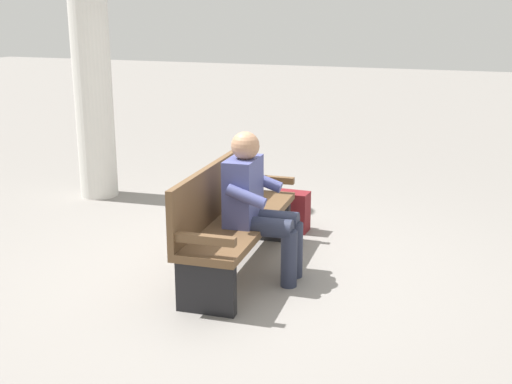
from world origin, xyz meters
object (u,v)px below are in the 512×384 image
Objects in this scene: bench_near at (232,217)px; person_seated at (257,202)px; backpack at (291,211)px; support_pillar at (88,17)px.

person_seated is at bearing 70.56° from bench_near.
backpack is at bearing -179.53° from person_seated.
person_seated is 3.32m from support_pillar.
support_pillar is at bearing -126.68° from person_seated.
support_pillar is at bearing -98.84° from backpack.
support_pillar is at bearing -128.17° from bench_near.
support_pillar is (-0.38, -2.46, 1.80)m from backpack.
bench_near is 1.56× the size of person_seated.
support_pillar reaches higher than person_seated.
bench_near reaches higher than backpack.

